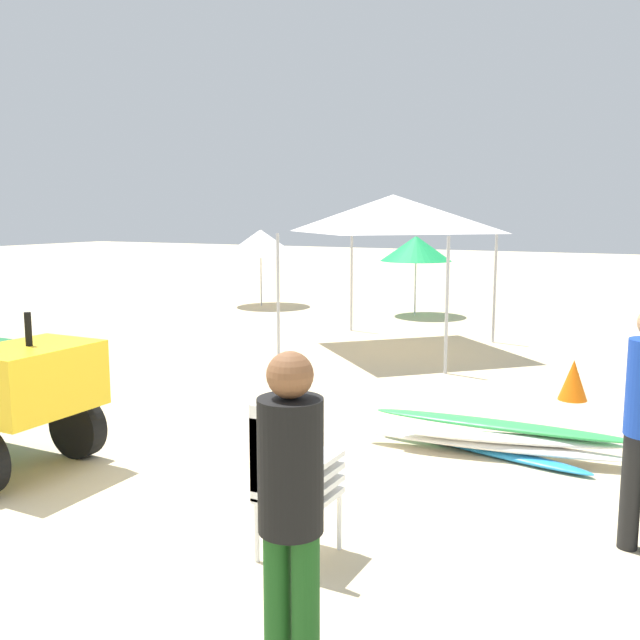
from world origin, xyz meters
The scene contains 9 objects.
ground centered at (0.00, 0.00, 0.00)m, with size 80.00×80.00×0.00m, color beige.
stacked_plastic_chairs centered at (1.17, -0.24, 0.65)m, with size 0.48×0.48×1.11m.
surfboard_pile centered at (1.91, 2.56, 0.17)m, with size 2.59×0.80×0.32m.
lifeguard_near_center centered at (1.82, -1.38, 0.99)m, with size 0.32×0.32×1.72m.
popup_canopy centered at (-1.09, 7.25, 2.34)m, with size 2.93×2.93×2.67m.
beach_umbrella_left centered at (-6.22, 11.16, 1.61)m, with size 1.86×1.86×1.94m.
beach_umbrella_far centered at (-2.13, 11.32, 1.55)m, with size 1.64×1.64×1.84m.
traffic_cone_near centered at (2.25, 5.10, 0.26)m, with size 0.37×0.37×0.52m, color orange.
cooler_box centered at (0.28, 1.25, 0.19)m, with size 0.54×0.37×0.38m, color white.
Camera 1 is at (3.45, -4.21, 2.37)m, focal length 39.95 mm.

